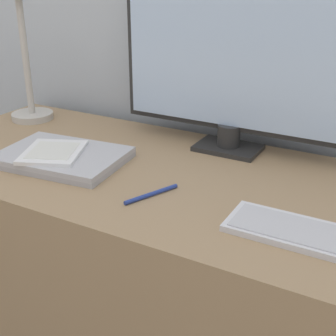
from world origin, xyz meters
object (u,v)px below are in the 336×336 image
object	(u,v)px
pen	(151,194)
desk_lamp	(24,43)
laptop	(62,157)
monitor	(234,58)
ereader	(53,152)
keyboard	(315,236)

from	to	relation	value
pen	desk_lamp	bearing A→B (deg)	155.27
laptop	desk_lamp	world-z (taller)	desk_lamp
desk_lamp	pen	size ratio (longest dim) A/B	3.39
monitor	pen	bearing A→B (deg)	-96.93
monitor	laptop	bearing A→B (deg)	-139.95
ereader	pen	xyz separation A→B (m)	(0.29, -0.03, -0.03)
keyboard	laptop	size ratio (longest dim) A/B	1.00
pen	ereader	bearing A→B (deg)	173.46
laptop	ereader	xyz separation A→B (m)	(-0.01, -0.02, 0.02)
keyboard	monitor	bearing A→B (deg)	131.99
laptop	desk_lamp	xyz separation A→B (m)	(-0.31, 0.22, 0.22)
keyboard	ereader	bearing A→B (deg)	176.49
desk_lamp	keyboard	bearing A→B (deg)	-16.66
monitor	desk_lamp	world-z (taller)	monitor
laptop	pen	bearing A→B (deg)	-10.55
laptop	pen	xyz separation A→B (m)	(0.28, -0.05, -0.01)
keyboard	ereader	xyz separation A→B (m)	(-0.63, 0.04, 0.02)
monitor	desk_lamp	xyz separation A→B (m)	(-0.63, -0.05, -0.01)
ereader	pen	size ratio (longest dim) A/B	1.56
laptop	keyboard	bearing A→B (deg)	-5.32
keyboard	pen	distance (m)	0.34
monitor	keyboard	bearing A→B (deg)	-48.01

